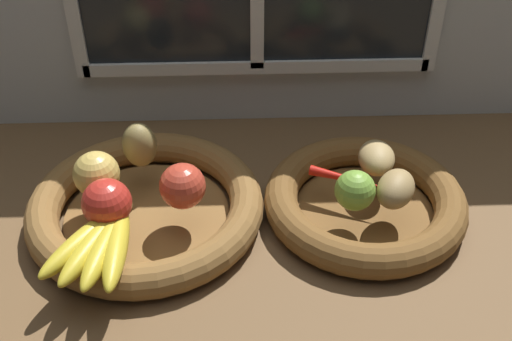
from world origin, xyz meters
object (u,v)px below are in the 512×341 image
object	(u,v)px
banana_bunch_front	(100,243)
lime_near	(355,190)
potato_back	(376,158)
pear_brown	(139,145)
chili_pepper	(350,179)
fruit_bowl_left	(146,207)
fruit_bowl_right	(365,202)
apple_red_front	(107,203)
apple_golden_left	(97,173)
apple_red_right	(183,186)
potato_small	(396,189)

from	to	relation	value
banana_bunch_front	lime_near	size ratio (longest dim) A/B	2.97
potato_back	pear_brown	bearing A→B (deg)	175.80
chili_pepper	potato_back	bearing A→B (deg)	61.04
fruit_bowl_left	fruit_bowl_right	world-z (taller)	same
fruit_bowl_left	potato_back	bearing A→B (deg)	7.41
banana_bunch_front	fruit_bowl_right	bearing A→B (deg)	17.47
apple_red_front	lime_near	bearing A→B (deg)	3.43
chili_pepper	apple_red_front	bearing A→B (deg)	-144.06
apple_golden_left	chili_pepper	size ratio (longest dim) A/B	0.55
fruit_bowl_left	pear_brown	distance (cm)	10.27
fruit_bowl_left	potato_back	size ratio (longest dim) A/B	4.69
banana_bunch_front	apple_golden_left	bearing A→B (deg)	99.77
pear_brown	banana_bunch_front	xyz separation A→B (cm)	(-3.52, -20.13, -2.30)
apple_red_right	pear_brown	bearing A→B (deg)	125.75
apple_red_front	potato_back	size ratio (longest dim) A/B	0.92
lime_near	banana_bunch_front	bearing A→B (deg)	-167.41
pear_brown	lime_near	bearing A→B (deg)	-19.69
pear_brown	chili_pepper	xyz separation A→B (cm)	(33.55, -6.40, -3.05)
fruit_bowl_right	lime_near	bearing A→B (deg)	-123.69
banana_bunch_front	potato_back	bearing A→B (deg)	22.48
apple_red_front	chili_pepper	distance (cm)	37.65
apple_red_front	apple_red_right	xyz separation A→B (cm)	(10.70, 3.68, -0.14)
apple_golden_left	potato_small	world-z (taller)	apple_golden_left
pear_brown	fruit_bowl_left	bearing A→B (deg)	-81.66
fruit_bowl_left	pear_brown	world-z (taller)	pear_brown
lime_near	apple_golden_left	bearing A→B (deg)	172.43
apple_golden_left	fruit_bowl_left	bearing A→B (deg)	-7.69
potato_back	fruit_bowl_right	bearing A→B (deg)	-114.44
fruit_bowl_right	apple_red_front	size ratio (longest dim) A/B	4.43
apple_golden_left	banana_bunch_front	world-z (taller)	apple_golden_left
fruit_bowl_left	apple_red_front	bearing A→B (deg)	-123.86
apple_golden_left	pear_brown	distance (cm)	8.89
apple_golden_left	banana_bunch_front	size ratio (longest dim) A/B	0.39
fruit_bowl_right	pear_brown	world-z (taller)	pear_brown
banana_bunch_front	potato_small	bearing A→B (deg)	11.73
apple_golden_left	potato_back	world-z (taller)	apple_golden_left
apple_red_front	potato_small	bearing A→B (deg)	3.91
fruit_bowl_right	apple_golden_left	xyz separation A→B (cm)	(-41.95, 0.94, 6.43)
apple_red_right	potato_small	world-z (taller)	apple_red_right
potato_small	lime_near	world-z (taller)	lime_near
apple_red_front	pear_brown	distance (cm)	14.46
apple_red_front	potato_small	xyz separation A→B (cm)	(42.84, 2.93, -1.06)
apple_red_front	lime_near	xyz separation A→B (cm)	(36.49, 2.18, -0.56)
apple_red_right	chili_pepper	bearing A→B (deg)	8.76
fruit_bowl_right	banana_bunch_front	distance (cm)	41.79
fruit_bowl_left	apple_golden_left	bearing A→B (deg)	172.31
chili_pepper	potato_small	bearing A→B (deg)	-13.93
banana_bunch_front	chili_pepper	bearing A→B (deg)	20.32
fruit_bowl_right	pear_brown	distance (cm)	37.53
apple_red_front	banana_bunch_front	xyz separation A→B (cm)	(-0.31, -6.03, -2.06)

